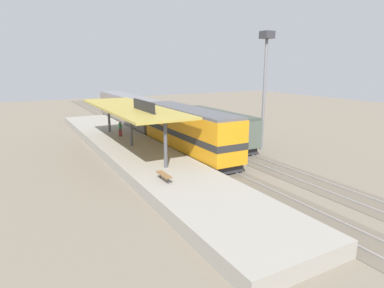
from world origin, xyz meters
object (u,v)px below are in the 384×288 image
(freight_car, at_px, (215,127))
(light_mast, at_px, (265,66))
(platform_bench, at_px, (164,175))
(person_waiting, at_px, (120,128))
(locomotive, at_px, (188,131))
(passenger_carriage_single, at_px, (128,110))

(freight_car, height_order, light_mast, light_mast)
(platform_bench, distance_m, person_waiting, 15.53)
(platform_bench, xyz_separation_m, freight_car, (10.60, 10.11, 0.63))
(platform_bench, xyz_separation_m, light_mast, (13.80, 6.20, 7.05))
(platform_bench, distance_m, light_mast, 16.69)
(locomotive, distance_m, passenger_carriage_single, 18.00)
(locomotive, height_order, freight_car, locomotive)
(passenger_carriage_single, relative_size, person_waiting, 11.70)
(freight_car, distance_m, person_waiting, 10.37)
(platform_bench, height_order, passenger_carriage_single, passenger_carriage_single)
(locomotive, bearing_deg, freight_car, 27.91)
(passenger_carriage_single, bearing_deg, light_mast, -68.17)
(locomotive, relative_size, freight_car, 1.20)
(light_mast, height_order, person_waiting, light_mast)
(platform_bench, distance_m, passenger_carriage_single, 26.38)
(platform_bench, xyz_separation_m, person_waiting, (1.70, 15.43, 0.51))
(locomotive, height_order, person_waiting, locomotive)
(platform_bench, relative_size, passenger_carriage_single, 0.08)
(freight_car, bearing_deg, person_waiting, 149.12)
(locomotive, distance_m, light_mast, 9.94)
(locomotive, xyz_separation_m, passenger_carriage_single, (0.00, 18.00, -0.10))
(passenger_carriage_single, bearing_deg, freight_car, -73.53)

